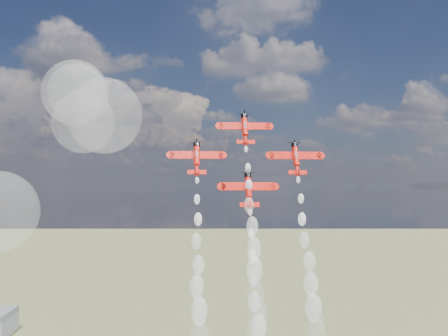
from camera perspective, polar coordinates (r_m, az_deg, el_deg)
plane_lead at (r=143.21m, az=2.28°, el=4.36°), size 13.79×6.95×9.12m
plane_left at (r=137.52m, az=-2.99°, el=1.16°), size 13.79×6.95×9.12m
plane_right at (r=140.58m, az=7.84°, el=1.11°), size 13.79×6.95×9.12m
plane_slot at (r=134.12m, az=2.69°, el=-2.29°), size 13.79×6.95×9.12m
smoke_trail_lead at (r=124.35m, az=3.43°, el=-13.82°), size 5.80×25.77×47.53m
smoke_trail_right at (r=124.79m, az=10.19°, el=-17.58°), size 5.18×26.01×47.81m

